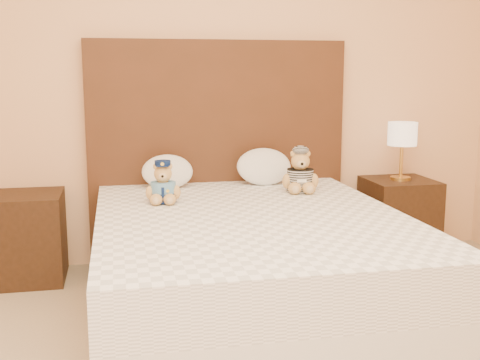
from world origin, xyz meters
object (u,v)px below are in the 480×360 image
object	(u,v)px
lamp	(402,137)
teddy_prisoner	(300,171)
nightstand_right	(398,218)
bed	(251,264)
nightstand_left	(27,237)
teddy_police	(163,182)
pillow_right	(264,165)
pillow_left	(167,170)

from	to	relation	value
lamp	teddy_prisoner	world-z (taller)	lamp
teddy_prisoner	nightstand_right	bearing A→B (deg)	27.54
bed	lamp	size ratio (longest dim) A/B	5.00
nightstand_left	teddy_police	xyz separation A→B (m)	(0.82, -0.42, 0.40)
bed	nightstand_right	distance (m)	1.48
lamp	pillow_right	distance (m)	0.99
teddy_prisoner	pillow_left	size ratio (longest dim) A/B	0.81
nightstand_left	pillow_right	world-z (taller)	pillow_right
nightstand_right	lamp	distance (m)	0.57
teddy_police	nightstand_right	bearing A→B (deg)	20.72
bed	pillow_right	size ratio (longest dim) A/B	5.43
bed	teddy_prisoner	world-z (taller)	teddy_prisoner
bed	nightstand_left	world-z (taller)	same
teddy_police	pillow_right	xyz separation A→B (m)	(0.71, 0.45, 0.01)
nightstand_left	pillow_left	xyz separation A→B (m)	(0.88, 0.03, 0.39)
nightstand_right	teddy_prisoner	distance (m)	0.95
nightstand_left	lamp	size ratio (longest dim) A/B	1.38
lamp	pillow_right	xyz separation A→B (m)	(-0.97, 0.03, -0.17)
nightstand_right	teddy_police	size ratio (longest dim) A/B	2.28
bed	teddy_police	distance (m)	0.70
nightstand_left	teddy_prisoner	world-z (taller)	teddy_prisoner
lamp	pillow_left	xyz separation A→B (m)	(-1.62, 0.03, -0.18)
nightstand_left	pillow_left	bearing A→B (deg)	1.94
teddy_prisoner	pillow_right	bearing A→B (deg)	125.91
teddy_prisoner	pillow_left	bearing A→B (deg)	167.92
pillow_left	pillow_right	bearing A→B (deg)	0.00
pillow_left	pillow_right	distance (m)	0.64
teddy_police	pillow_right	distance (m)	0.84
bed	pillow_left	world-z (taller)	pillow_left
lamp	pillow_right	bearing A→B (deg)	178.23
pillow_right	pillow_left	bearing A→B (deg)	180.00
teddy_police	pillow_right	world-z (taller)	pillow_right
bed	pillow_left	bearing A→B (deg)	113.74
nightstand_right	pillow_right	world-z (taller)	pillow_right
teddy_police	teddy_prisoner	size ratio (longest dim) A/B	0.90
lamp	teddy_police	bearing A→B (deg)	-165.90
nightstand_right	lamp	world-z (taller)	lamp
lamp	teddy_police	distance (m)	1.74
nightstand_right	pillow_right	bearing A→B (deg)	178.23
nightstand_left	lamp	world-z (taller)	lamp
lamp	pillow_left	size ratio (longest dim) A/B	1.22
bed	nightstand_left	size ratio (longest dim) A/B	3.64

